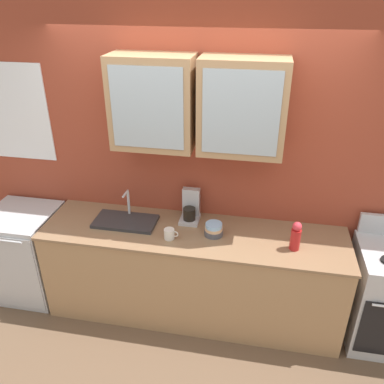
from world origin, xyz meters
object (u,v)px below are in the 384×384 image
(cup_near_sink, at_px, (169,234))
(coffee_maker, at_px, (190,209))
(sink_faucet, at_px, (126,221))
(vase, at_px, (296,236))
(bowl_stack, at_px, (214,229))
(dishwasher, at_px, (27,253))

(cup_near_sink, bearing_deg, coffee_maker, 71.03)
(sink_faucet, xyz_separation_m, cup_near_sink, (0.44, -0.16, 0.02))
(vase, relative_size, coffee_maker, 0.86)
(vase, bearing_deg, sink_faucet, 175.24)
(bowl_stack, xyz_separation_m, coffee_maker, (-0.24, 0.20, 0.06))
(vase, height_order, cup_near_sink, vase)
(vase, relative_size, cup_near_sink, 2.05)
(dishwasher, bearing_deg, cup_near_sink, -4.61)
(vase, bearing_deg, bowl_stack, 172.77)
(bowl_stack, relative_size, cup_near_sink, 1.32)
(sink_faucet, bearing_deg, bowl_stack, -2.69)
(dishwasher, distance_m, coffee_maker, 1.70)
(bowl_stack, distance_m, coffee_maker, 0.32)
(bowl_stack, height_order, cup_near_sink, bowl_stack)
(sink_faucet, xyz_separation_m, bowl_stack, (0.80, -0.04, 0.03))
(coffee_maker, bearing_deg, dishwasher, -172.41)
(dishwasher, relative_size, coffee_maker, 3.08)
(sink_faucet, xyz_separation_m, vase, (1.46, -0.12, 0.10))
(bowl_stack, bearing_deg, sink_faucet, 177.31)
(dishwasher, bearing_deg, vase, -1.75)
(cup_near_sink, distance_m, coffee_maker, 0.36)
(vase, bearing_deg, cup_near_sink, -177.59)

